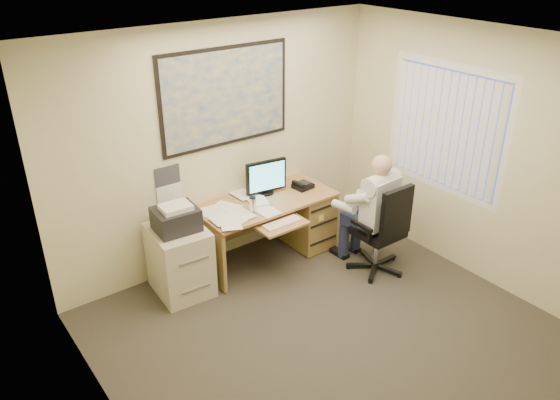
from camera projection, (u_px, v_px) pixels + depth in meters
room_shell at (367, 227)px, 4.37m from camera, size 4.00×4.50×2.70m
desk at (288, 215)px, 6.49m from camera, size 1.60×0.97×1.15m
world_map at (226, 97)px, 5.77m from camera, size 1.56×0.03×1.06m
wall_calendar at (168, 185)px, 5.74m from camera, size 0.28×0.01×0.42m
window_blinds at (445, 129)px, 5.92m from camera, size 0.06×1.40×1.30m
filing_cabinet at (179, 255)px, 5.70m from camera, size 0.58×0.68×1.03m
office_chair at (380, 246)px, 6.09m from camera, size 0.65×0.65×1.09m
person at (377, 214)px, 5.98m from camera, size 0.63×0.86×1.38m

